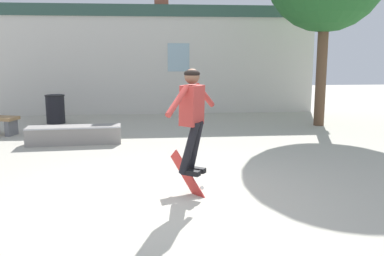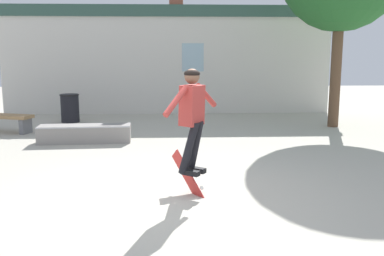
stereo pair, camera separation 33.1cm
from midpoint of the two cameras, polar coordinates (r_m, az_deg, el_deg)
name	(u,v)px [view 1 (the left image)]	position (r m, az deg, el deg)	size (l,w,h in m)	color
ground_plane	(162,200)	(5.99, -5.59, -9.53)	(40.00, 40.00, 0.00)	#B2AD9E
building_backdrop	(153,58)	(14.23, -5.86, 9.31)	(11.23, 0.52, 4.37)	beige
skate_ledge	(74,135)	(9.89, -16.34, -0.88)	(2.07, 0.65, 0.39)	gray
trash_bin	(55,108)	(12.84, -18.47, 2.49)	(0.56, 0.56, 0.82)	black
skater	(192,111)	(5.91, -1.59, 2.22)	(0.81, 1.14, 1.48)	#B23833
skateboard_flipping	(188,177)	(6.21, -2.13, -6.51)	(0.46, 0.56, 0.74)	red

